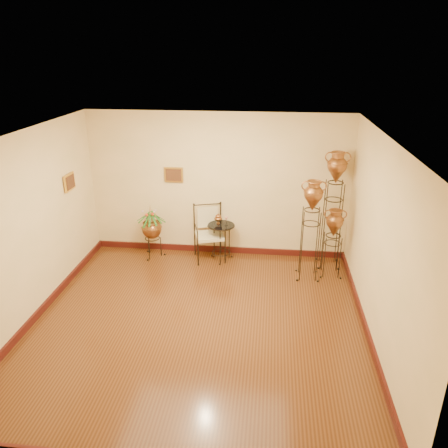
# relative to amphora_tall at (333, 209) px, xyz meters

# --- Properties ---
(ground) EXTENTS (5.00, 5.00, 0.00)m
(ground) POSITION_rel_amphora_tall_xyz_m (-2.15, -2.15, -1.13)
(ground) COLOR #5C3215
(ground) RESTS_ON ground
(room_shell) EXTENTS (5.02, 5.02, 2.81)m
(room_shell) POSITION_rel_amphora_tall_xyz_m (-2.16, -2.14, 0.60)
(room_shell) COLOR #FEDBA3
(room_shell) RESTS_ON ground
(amphora_tall) EXTENTS (0.58, 0.58, 2.22)m
(amphora_tall) POSITION_rel_amphora_tall_xyz_m (0.00, 0.00, 0.00)
(amphora_tall) COLOR black
(amphora_tall) RESTS_ON ground
(amphora_mid) EXTENTS (0.49, 0.49, 1.83)m
(amphora_mid) POSITION_rel_amphora_tall_xyz_m (-0.42, -0.52, -0.21)
(amphora_mid) COLOR black
(amphora_mid) RESTS_ON ground
(amphora_short) EXTENTS (0.43, 0.43, 1.28)m
(amphora_short) POSITION_rel_amphora_tall_xyz_m (0.00, -0.36, -0.50)
(amphora_short) COLOR black
(amphora_short) RESTS_ON ground
(planter_urn) EXTENTS (0.63, 0.63, 1.13)m
(planter_urn) POSITION_rel_amphora_tall_xyz_m (-3.41, 0.00, -0.50)
(planter_urn) COLOR black
(planter_urn) RESTS_ON ground
(armchair) EXTENTS (0.74, 0.71, 1.07)m
(armchair) POSITION_rel_amphora_tall_xyz_m (-2.28, 0.00, -0.59)
(armchair) COLOR black
(armchair) RESTS_ON ground
(side_table) EXTENTS (0.64, 0.64, 0.93)m
(side_table) POSITION_rel_amphora_tall_xyz_m (-2.05, 0.00, -0.75)
(side_table) COLOR black
(side_table) RESTS_ON ground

